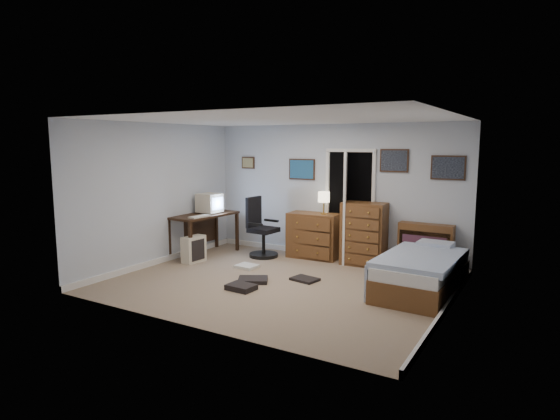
% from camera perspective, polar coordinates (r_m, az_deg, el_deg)
% --- Properties ---
extents(floor, '(5.00, 4.00, 0.02)m').
position_cam_1_polar(floor, '(7.31, -0.17, -9.02)').
color(floor, gray).
rests_on(floor, ground).
extents(computer_desk, '(0.73, 1.43, 0.80)m').
position_cam_1_polar(computer_desk, '(9.19, -9.66, -1.57)').
color(computer_desk, '#301E10').
rests_on(computer_desk, floor).
extents(crt_monitor, '(0.44, 0.41, 0.38)m').
position_cam_1_polar(crt_monitor, '(9.17, -8.58, 0.85)').
color(crt_monitor, beige).
rests_on(crt_monitor, computer_desk).
extents(keyboard, '(0.19, 0.44, 0.03)m').
position_cam_1_polar(keyboard, '(8.71, -9.81, -0.79)').
color(keyboard, beige).
rests_on(keyboard, computer_desk).
extents(pc_tower, '(0.25, 0.46, 0.48)m').
position_cam_1_polar(pc_tower, '(8.66, -10.47, -4.73)').
color(pc_tower, beige).
rests_on(pc_tower, floor).
extents(office_chair, '(0.59, 0.59, 1.14)m').
position_cam_1_polar(office_chair, '(8.92, -2.35, -2.90)').
color(office_chair, black).
rests_on(office_chair, floor).
extents(media_stack, '(0.17, 0.17, 0.82)m').
position_cam_1_polar(media_stack, '(10.20, -5.25, -1.71)').
color(media_stack, maroon).
rests_on(media_stack, floor).
extents(low_dresser, '(0.98, 0.54, 0.85)m').
position_cam_1_polar(low_dresser, '(8.85, 4.13, -3.11)').
color(low_dresser, brown).
rests_on(low_dresser, floor).
extents(table_lamp, '(0.23, 0.23, 0.41)m').
position_cam_1_polar(table_lamp, '(8.65, 5.37, 1.50)').
color(table_lamp, gold).
rests_on(table_lamp, low_dresser).
extents(doorway, '(0.96, 1.12, 2.05)m').
position_cam_1_polar(doorway, '(8.95, 9.19, 0.69)').
color(doorway, black).
rests_on(doorway, floor).
extents(tall_dresser, '(0.78, 0.48, 1.11)m').
position_cam_1_polar(tall_dresser, '(8.41, 10.20, -2.88)').
color(tall_dresser, brown).
rests_on(tall_dresser, floor).
extents(headboard_bookcase, '(0.91, 0.25, 0.81)m').
position_cam_1_polar(headboard_bookcase, '(8.25, 17.29, -4.23)').
color(headboard_bookcase, brown).
rests_on(headboard_bookcase, floor).
extents(bed, '(1.08, 1.93, 0.62)m').
position_cam_1_polar(bed, '(7.14, 16.80, -7.27)').
color(bed, brown).
rests_on(bed, floor).
extents(wall_posters, '(4.38, 0.04, 0.60)m').
position_cam_1_polar(wall_posters, '(8.54, 9.97, 5.33)').
color(wall_posters, '#331E11').
rests_on(wall_posters, floor).
extents(floor_clutter, '(1.64, 1.39, 0.08)m').
position_cam_1_polar(floor_clutter, '(7.42, -2.86, -8.43)').
color(floor_clutter, black).
rests_on(floor_clutter, floor).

